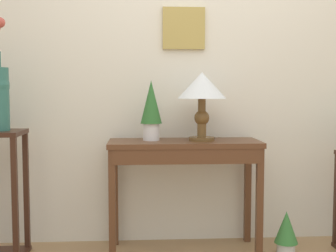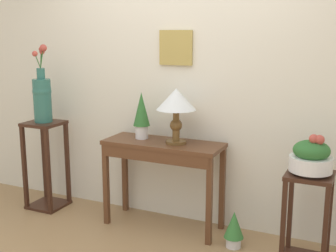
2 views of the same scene
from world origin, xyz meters
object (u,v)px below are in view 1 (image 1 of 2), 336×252
at_px(table_lamp, 202,90).
at_px(potted_plant_floor, 286,231).
at_px(console_table, 185,159).
at_px(potted_plant_on_console, 151,108).

relative_size(table_lamp, potted_plant_floor, 1.53).
distance_m(table_lamp, potted_plant_floor, 1.13).
xyz_separation_m(console_table, table_lamp, (0.12, 0.02, 0.48)).
bearing_deg(potted_plant_floor, potted_plant_on_console, 170.24).
bearing_deg(console_table, potted_plant_on_console, 166.69).
height_order(console_table, potted_plant_floor, console_table).
height_order(console_table, potted_plant_on_console, potted_plant_on_console).
bearing_deg(console_table, potted_plant_floor, -8.57).
xyz_separation_m(console_table, potted_plant_floor, (0.69, -0.10, -0.49)).
relative_size(table_lamp, potted_plant_on_console, 1.13).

